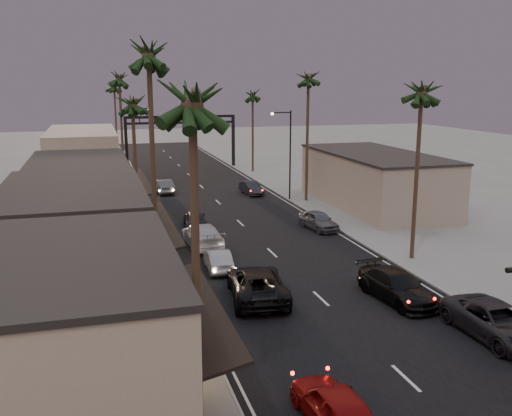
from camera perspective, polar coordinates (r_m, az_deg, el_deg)
ground at (r=51.21m, az=-2.40°, el=-0.74°), size 200.00×200.00×0.00m
road at (r=55.97m, az=-3.60°, el=0.39°), size 14.00×120.00×0.02m
sidewalk_left at (r=61.64m, az=-13.67°, el=1.23°), size 5.00×92.00×0.12m
sidewalk_right at (r=65.11m, az=3.27°, el=2.15°), size 5.00×92.00×0.12m
storefront_near at (r=22.41m, az=-18.61°, el=-11.70°), size 8.00×12.00×5.50m
storefront_mid at (r=35.67m, az=-17.69°, el=-2.64°), size 8.00×14.00×5.50m
storefront_far at (r=51.35m, az=-17.22°, el=1.59°), size 8.00×16.00×5.00m
storefront_dist at (r=74.03m, az=-16.94°, el=5.18°), size 8.00×20.00×6.00m
building_right at (r=55.58m, az=11.76°, el=2.68°), size 8.00×18.00×5.00m
arch at (r=79.59m, az=-7.54°, el=7.91°), size 15.20×0.40×7.27m
streetlight_right at (r=56.96m, az=3.18°, el=6.03°), size 2.13×0.30×9.00m
streetlight_left at (r=66.97m, az=-11.91°, el=6.74°), size 2.13×0.30×9.00m
palm_la at (r=17.76m, az=-6.44°, el=11.64°), size 3.20×3.20×13.20m
palm_lb at (r=30.70m, az=-10.72°, el=15.44°), size 3.20×3.20×15.20m
palm_lc at (r=44.62m, az=-12.28°, el=10.62°), size 3.20×3.20×12.20m
palm_ld at (r=63.58m, az=-13.54°, el=12.78°), size 3.20×3.20×14.20m
palm_ra at (r=38.24m, az=16.27°, el=11.62°), size 3.20×3.20×13.20m
palm_rb at (r=56.24m, az=5.27°, el=13.15°), size 3.20×3.20×14.20m
palm_rc at (r=75.26m, az=-0.34°, el=11.53°), size 3.20×3.20×12.20m
palm_far at (r=86.57m, az=-14.02°, el=11.93°), size 3.20×3.20×13.20m
oncoming_red at (r=20.93m, az=7.91°, el=-19.03°), size 2.07×4.69×1.57m
oncoming_pickup at (r=31.53m, az=0.09°, el=-7.57°), size 3.73×6.65×1.75m
oncoming_silver at (r=36.43m, az=-3.82°, el=-5.16°), size 1.65×4.14×1.34m
oncoming_white at (r=41.57m, az=-5.39°, el=-2.72°), size 2.59×5.85×1.67m
oncoming_dgrey at (r=46.91m, az=-6.09°, el=-1.10°), size 2.07×4.45×1.48m
oncoming_grey_far at (r=62.21m, az=-9.22°, el=2.16°), size 1.96×4.63×1.48m
curbside_near at (r=29.21m, az=22.97°, el=-10.42°), size 2.87×5.93×1.63m
curbside_black at (r=32.29m, az=13.93°, el=-7.59°), size 2.91×5.83×1.63m
curbside_grey at (r=46.43m, az=6.29°, el=-1.24°), size 2.35×4.59×1.50m
curbside_far at (r=60.72m, az=-0.48°, el=2.02°), size 1.85×4.29×1.37m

